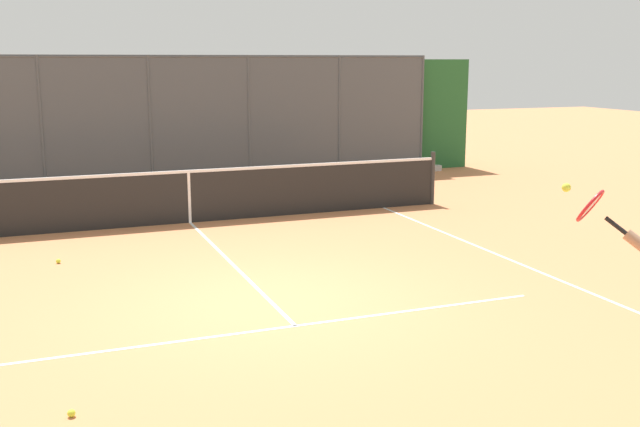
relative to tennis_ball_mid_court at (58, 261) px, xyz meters
name	(u,v)px	position (x,y,z in m)	size (l,w,h in m)	color
ground_plane	(271,302)	(-2.34, 2.79, -0.03)	(60.00, 60.00, 0.00)	#C67A4C
court_line_markings	(302,332)	(-2.34, 3.92, -0.03)	(7.81, 10.52, 0.01)	white
fence_backdrop	(146,122)	(-2.34, -6.96, 1.41)	(17.05, 1.37, 3.00)	#474C51
tennis_net	(189,196)	(-2.34, -2.07, 0.46)	(10.03, 0.09, 1.07)	#2D2D2D
tennis_ball_mid_court	(58,261)	(0.00, 0.00, 0.00)	(0.07, 0.07, 0.07)	#CCDB33
tennis_ball_near_baseline	(71,413)	(0.10, 5.08, 0.00)	(0.07, 0.07, 0.07)	#CCDB33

